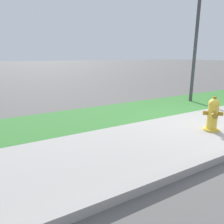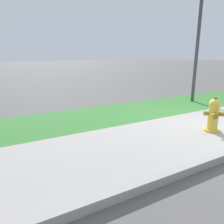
# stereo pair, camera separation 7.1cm
# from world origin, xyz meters

# --- Properties ---
(ground_plane) EXTENTS (120.00, 120.00, 0.00)m
(ground_plane) POSITION_xyz_m (0.00, 0.00, 0.00)
(ground_plane) COLOR #5B5956
(sidewalk_pavement) EXTENTS (18.00, 2.12, 0.01)m
(sidewalk_pavement) POSITION_xyz_m (0.00, 0.00, 0.01)
(sidewalk_pavement) COLOR #9E9993
(sidewalk_pavement) RESTS_ON ground
(grass_verge) EXTENTS (18.00, 2.02, 0.01)m
(grass_verge) POSITION_xyz_m (0.00, 2.07, 0.00)
(grass_verge) COLOR #387A33
(grass_verge) RESTS_ON ground
(fire_hydrant_far_end) EXTENTS (0.36, 0.36, 0.75)m
(fire_hydrant_far_end) POSITION_xyz_m (-0.36, -0.22, 0.36)
(fire_hydrant_far_end) COLOR gold
(fire_hydrant_far_end) RESTS_ON ground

